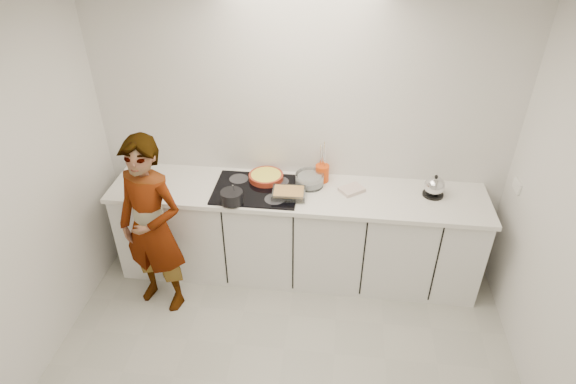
# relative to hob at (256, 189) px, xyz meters

# --- Properties ---
(ceiling) EXTENTS (3.60, 3.20, 0.00)m
(ceiling) POSITION_rel_hob_xyz_m (0.35, -1.26, 1.68)
(ceiling) COLOR white
(ceiling) RESTS_ON wall_back
(wall_back) EXTENTS (3.60, 0.00, 2.60)m
(wall_back) POSITION_rel_hob_xyz_m (0.35, 0.34, 0.38)
(wall_back) COLOR silver
(wall_back) RESTS_ON ground
(base_cabinets) EXTENTS (3.20, 0.58, 0.87)m
(base_cabinets) POSITION_rel_hob_xyz_m (0.35, 0.02, -0.48)
(base_cabinets) COLOR white
(base_cabinets) RESTS_ON floor
(countertop) EXTENTS (3.24, 0.64, 0.04)m
(countertop) POSITION_rel_hob_xyz_m (0.35, 0.02, -0.03)
(countertop) COLOR white
(countertop) RESTS_ON base_cabinets
(hob) EXTENTS (0.72, 0.54, 0.01)m
(hob) POSITION_rel_hob_xyz_m (0.00, 0.00, 0.00)
(hob) COLOR black
(hob) RESTS_ON countertop
(tart_dish) EXTENTS (0.36, 0.36, 0.05)m
(tart_dish) POSITION_rel_hob_xyz_m (0.06, 0.16, 0.03)
(tart_dish) COLOR #A3321D
(tart_dish) RESTS_ON hob
(saucepan) EXTENTS (0.24, 0.24, 0.17)m
(saucepan) POSITION_rel_hob_xyz_m (-0.16, -0.22, 0.06)
(saucepan) COLOR black
(saucepan) RESTS_ON hob
(baking_dish) EXTENTS (0.28, 0.21, 0.05)m
(baking_dish) POSITION_rel_hob_xyz_m (0.29, -0.08, 0.04)
(baking_dish) COLOR silver
(baking_dish) RESTS_ON hob
(mixing_bowl) EXTENTS (0.32, 0.32, 0.11)m
(mixing_bowl) POSITION_rel_hob_xyz_m (0.45, 0.13, 0.05)
(mixing_bowl) COLOR silver
(mixing_bowl) RESTS_ON countertop
(tea_towel) EXTENTS (0.24, 0.23, 0.03)m
(tea_towel) POSITION_rel_hob_xyz_m (0.82, 0.08, 0.01)
(tea_towel) COLOR white
(tea_towel) RESTS_ON countertop
(kettle) EXTENTS (0.22, 0.22, 0.20)m
(kettle) POSITION_rel_hob_xyz_m (1.50, 0.09, 0.08)
(kettle) COLOR black
(kettle) RESTS_ON countertop
(utensil_crock) EXTENTS (0.14, 0.14, 0.15)m
(utensil_crock) POSITION_rel_hob_xyz_m (0.55, 0.22, 0.07)
(utensil_crock) COLOR #DD430A
(utensil_crock) RESTS_ON countertop
(cook) EXTENTS (0.67, 0.53, 1.60)m
(cook) POSITION_rel_hob_xyz_m (-0.77, -0.48, -0.12)
(cook) COLOR white
(cook) RESTS_ON floor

